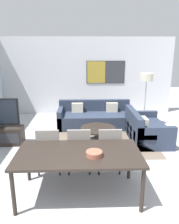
{
  "coord_description": "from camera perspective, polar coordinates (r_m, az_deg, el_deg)",
  "views": [
    {
      "loc": [
        0.04,
        -2.05,
        2.29
      ],
      "look_at": [
        0.21,
        2.76,
        0.95
      ],
      "focal_mm": 35.0,
      "sensor_mm": 36.0,
      "label": 1
    }
  ],
  "objects": [
    {
      "name": "wall_back",
      "position": [
        8.17,
        -2.13,
        9.34
      ],
      "size": [
        6.81,
        0.09,
        2.8
      ],
      "color": "silver",
      "rests_on": "ground_plane"
    },
    {
      "name": "area_rug",
      "position": [
        5.71,
        2.21,
        -8.05
      ],
      "size": [
        2.92,
        1.91,
        0.01
      ],
      "color": "#706051",
      "rests_on": "ground_plane"
    },
    {
      "name": "sofa_main",
      "position": [
        6.89,
        1.41,
        -1.53
      ],
      "size": [
        2.28,
        0.93,
        0.79
      ],
      "color": "#2D384C",
      "rests_on": "ground_plane"
    },
    {
      "name": "sofa_side",
      "position": [
        6.01,
        14.16,
        -4.62
      ],
      "size": [
        0.93,
        1.52,
        0.79
      ],
      "rotation": [
        0.0,
        0.0,
        1.57
      ],
      "color": "#2D384C",
      "rests_on": "ground_plane"
    },
    {
      "name": "coffee_table",
      "position": [
        5.6,
        2.24,
        -5.13
      ],
      "size": [
        0.89,
        0.89,
        0.42
      ],
      "color": "black",
      "rests_on": "ground_plane"
    },
    {
      "name": "dining_table",
      "position": [
        3.52,
        -2.87,
        -11.46
      ],
      "size": [
        1.97,
        1.01,
        0.76
      ],
      "color": "black",
      "rests_on": "ground_plane"
    },
    {
      "name": "dining_chair_left",
      "position": [
        4.28,
        -10.52,
        -9.29
      ],
      "size": [
        0.46,
        0.46,
        0.92
      ],
      "color": "gray",
      "rests_on": "ground_plane"
    },
    {
      "name": "dining_chair_centre",
      "position": [
        4.23,
        -2.71,
        -9.33
      ],
      "size": [
        0.46,
        0.46,
        0.92
      ],
      "color": "gray",
      "rests_on": "ground_plane"
    },
    {
      "name": "dining_chair_right",
      "position": [
        4.26,
        5.14,
        -9.24
      ],
      "size": [
        0.46,
        0.46,
        0.92
      ],
      "color": "gray",
      "rests_on": "ground_plane"
    },
    {
      "name": "fruit_bowl",
      "position": [
        3.37,
        1.23,
        -10.75
      ],
      "size": [
        0.25,
        0.25,
        0.08
      ],
      "color": "#995642",
      "rests_on": "dining_table"
    },
    {
      "name": "floor_lamp",
      "position": [
        6.81,
        14.68,
        7.92
      ],
      "size": [
        0.38,
        0.38,
        1.67
      ],
      "color": "#2D2D33",
      "rests_on": "ground_plane"
    }
  ]
}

